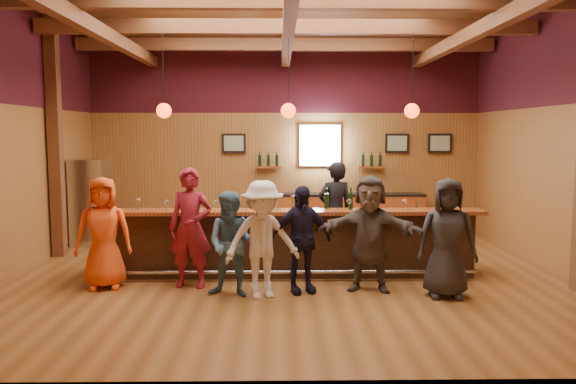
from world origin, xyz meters
name	(u,v)px	position (x,y,z in m)	size (l,w,h in m)	color
room	(288,79)	(0.00, 0.06, 3.21)	(9.04, 9.00, 4.52)	brown
bar_counter	(289,242)	(0.02, 0.15, 0.52)	(6.30, 1.07, 1.11)	black
back_bar_cabinet	(337,214)	(1.20, 3.72, 0.48)	(4.00, 0.52, 0.95)	brown
window	(320,145)	(0.80, 3.95, 2.05)	(0.95, 0.09, 0.95)	silver
framed_pictures	(357,143)	(1.67, 3.94, 2.10)	(5.35, 0.05, 0.45)	black
wine_shelves	(320,164)	(0.80, 3.88, 1.62)	(3.00, 0.18, 0.30)	brown
pendant_lights	(288,110)	(0.00, 0.00, 2.71)	(4.24, 0.24, 1.37)	black
stainless_fridge	(91,202)	(-4.10, 2.60, 0.90)	(0.70, 0.70, 1.80)	silver
customer_orange	(103,233)	(-2.80, -0.75, 0.85)	(0.83, 0.54, 1.69)	#F14E16
customer_redvest	(190,228)	(-1.49, -0.71, 0.91)	(0.67, 0.44, 1.83)	maroon
customer_denim	(232,244)	(-0.83, -1.20, 0.76)	(0.74, 0.57, 1.52)	teal
customer_white	(262,239)	(-0.39, -1.28, 0.84)	(1.09, 0.62, 1.68)	silver
customer_navy	(301,239)	(0.17, -1.03, 0.79)	(0.93, 0.39, 1.59)	black
customer_brown	(370,233)	(1.19, -0.93, 0.86)	(1.60, 0.51, 1.73)	#4F463F
customer_dark	(447,238)	(2.24, -1.30, 0.86)	(0.84, 0.54, 1.71)	#262628
bartender	(335,211)	(0.88, 1.05, 0.91)	(0.66, 0.44, 1.82)	black
ice_bucket	(297,202)	(0.13, -0.05, 1.22)	(0.19, 0.19, 0.21)	brown
bottle_a	(327,201)	(0.63, -0.02, 1.24)	(0.07, 0.07, 0.33)	black
bottle_b	(351,201)	(1.02, -0.07, 1.25)	(0.08, 0.08, 0.35)	black
glass_a	(138,201)	(-2.43, -0.10, 1.25)	(0.08, 0.08, 0.19)	silver
glass_b	(167,203)	(-1.97, -0.12, 1.23)	(0.07, 0.07, 0.16)	silver
glass_c	(203,203)	(-1.38, -0.12, 1.22)	(0.07, 0.07, 0.16)	silver
glass_d	(215,203)	(-1.18, -0.18, 1.23)	(0.07, 0.07, 0.17)	silver
glass_e	(276,201)	(-0.20, -0.10, 1.25)	(0.08, 0.08, 0.19)	silver
glass_f	(349,202)	(0.98, -0.19, 1.24)	(0.08, 0.08, 0.18)	silver
glass_g	(362,202)	(1.20, -0.10, 1.23)	(0.07, 0.07, 0.17)	silver
glass_h	(405,202)	(1.88, -0.17, 1.23)	(0.08, 0.08, 0.17)	silver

